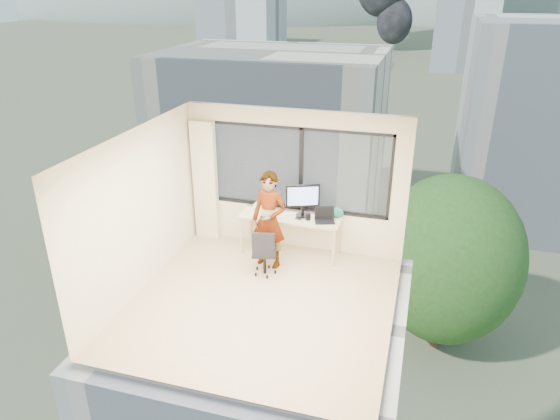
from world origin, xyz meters
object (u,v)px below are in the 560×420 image
at_px(desk, 290,235).
at_px(chair, 265,251).
at_px(monitor, 303,200).
at_px(person, 269,220).
at_px(game_console, 263,205).
at_px(handbag, 336,213).
at_px(laptop, 325,216).

height_order(desk, chair, chair).
distance_m(desk, monitor, 0.71).
bearing_deg(chair, monitor, 51.20).
bearing_deg(person, chair, -76.16).
relative_size(game_console, handbag, 1.19).
bearing_deg(laptop, desk, 156.75).
bearing_deg(desk, monitor, 15.85).
xyz_separation_m(desk, person, (-0.24, -0.49, 0.48)).
distance_m(desk, game_console, 0.77).
distance_m(chair, handbag, 1.47).
height_order(chair, person, person).
height_order(person, monitor, person).
height_order(desk, monitor, monitor).
xyz_separation_m(monitor, handbag, (0.59, 0.10, -0.21)).
relative_size(chair, monitor, 1.45).
distance_m(game_console, handbag, 1.40).
xyz_separation_m(laptop, handbag, (0.16, 0.23, -0.01)).
distance_m(desk, chair, 0.85).
relative_size(chair, laptop, 2.43).
height_order(game_console, handbag, handbag).
bearing_deg(monitor, desk, 174.31).
bearing_deg(chair, desk, 62.01).
bearing_deg(desk, chair, -105.58).
bearing_deg(laptop, game_console, 148.09).
distance_m(person, laptop, 0.98).
height_order(desk, handbag, handbag).
height_order(laptop, handbag, laptop).
relative_size(person, monitor, 2.85).
bearing_deg(person, handbag, 43.32).
bearing_deg(person, desk, 75.16).
bearing_deg(monitor, handbag, -11.86).
xyz_separation_m(desk, monitor, (0.21, 0.06, 0.68)).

